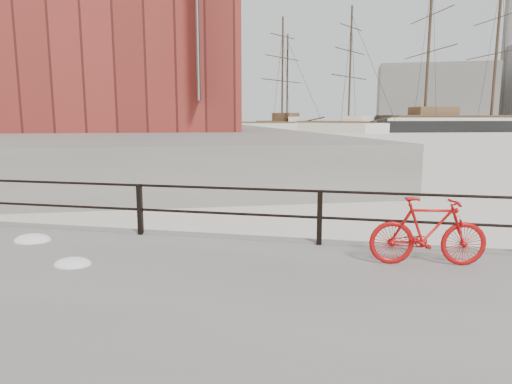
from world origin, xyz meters
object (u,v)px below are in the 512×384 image
at_px(bicycle, 428,231).
at_px(barque_black, 490,132).
at_px(workboat_far, 121,140).
at_px(schooner_mid, 313,132).
at_px(schooner_left, 258,132).
at_px(workboat_near, 77,144).

bearing_deg(bicycle, barque_black, 66.24).
bearing_deg(workboat_far, barque_black, -4.96).
distance_m(bicycle, schooner_mid, 78.40).
bearing_deg(schooner_left, schooner_mid, -5.67).
xyz_separation_m(bicycle, workboat_near, (-28.42, 33.97, -0.89)).
xyz_separation_m(schooner_left, workboat_near, (-9.49, -43.23, 0.00)).
xyz_separation_m(bicycle, schooner_mid, (-8.55, 77.93, -0.89)).
distance_m(barque_black, workboat_far, 67.98).
bearing_deg(schooner_mid, workboat_far, -93.78).
height_order(schooner_left, workboat_far, schooner_left).
relative_size(schooner_mid, schooner_left, 1.29).
height_order(bicycle, workboat_far, workboat_far).
xyz_separation_m(barque_black, workboat_near, (-52.25, -52.50, 0.00)).
height_order(barque_black, workboat_near, barque_black).
bearing_deg(workboat_near, bicycle, -71.17).
height_order(barque_black, workboat_far, barque_black).
bearing_deg(barque_black, bicycle, -124.49).
distance_m(bicycle, workboat_far, 51.48).
relative_size(schooner_mid, workboat_near, 2.55).
bearing_deg(schooner_mid, barque_black, 40.54).
bearing_deg(workboat_near, workboat_far, 68.69).
xyz_separation_m(bicycle, workboat_far, (-28.39, 42.94, -0.89)).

